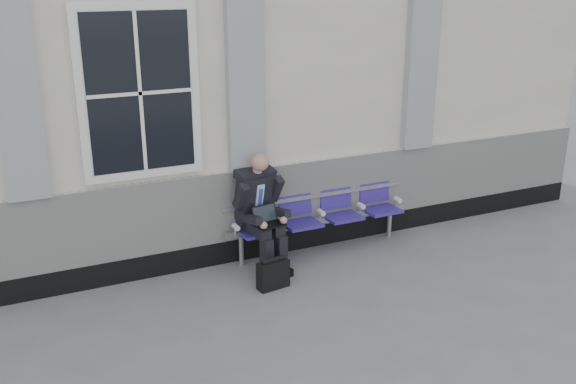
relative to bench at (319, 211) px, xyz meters
name	(u,v)px	position (x,y,z in m)	size (l,w,h in m)	color
ground	(153,342)	(-2.54, -1.32, -0.55)	(70.00, 70.00, 0.00)	slate
station_building	(79,72)	(-2.56, 2.15, 1.67)	(14.40, 4.40, 4.49)	silver
bench	(319,211)	(0.00, 0.00, 0.00)	(2.60, 0.47, 0.91)	#9EA0A3
businessman	(260,207)	(-0.88, -0.14, 0.23)	(0.63, 0.85, 1.46)	black
briefcase	(273,274)	(-0.98, -0.75, -0.37)	(0.39, 0.21, 0.38)	black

